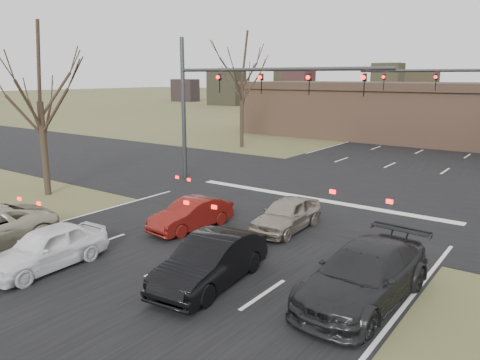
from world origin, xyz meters
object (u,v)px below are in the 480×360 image
Objects in this scene: building at (468,114)px; car_charcoal_sedan at (364,275)px; mast_arm_near at (229,92)px; car_red_ahead at (191,214)px; car_white_sedan at (47,248)px; car_silver_ahead at (287,214)px; car_black_hatch at (211,261)px.

car_charcoal_sedan is (3.84, -33.72, -1.91)m from building.
mast_arm_near is 3.35× the size of car_red_ahead.
car_charcoal_sedan is at bearing -83.50° from building.
car_white_sedan is 1.04× the size of car_silver_ahead.
car_silver_ahead is at bearing 39.16° from car_red_ahead.
car_charcoal_sedan reaches higher than car_white_sedan.
car_black_hatch is 0.83× the size of car_charcoal_sedan.
car_charcoal_sedan reaches higher than car_red_ahead.
car_white_sedan reaches higher than car_silver_ahead.
mast_arm_near is 9.15m from car_silver_ahead.
car_black_hatch is at bearing -55.31° from mast_arm_near.
car_black_hatch is (-0.11, -35.29, -1.95)m from building.
mast_arm_near is (-7.23, -25.00, 2.41)m from building.
building is 35.34m from car_black_hatch.
mast_arm_near is at bearing 118.46° from car_black_hatch.
car_charcoal_sedan is (11.07, -8.72, -4.32)m from mast_arm_near.
building reaches higher than car_white_sedan.
car_charcoal_sedan is 6.10m from car_silver_ahead.
building is 3.50× the size of mast_arm_near.
car_red_ahead is (-3.81, 3.43, -0.12)m from car_black_hatch.
car_black_hatch reaches higher than car_silver_ahead.
car_white_sedan is 0.76× the size of car_charcoal_sedan.
car_charcoal_sedan is at bearing -38.22° from mast_arm_near.
car_charcoal_sedan reaches higher than car_silver_ahead.
car_white_sedan is at bearing -97.62° from building.
car_white_sedan reaches higher than car_red_ahead.
car_silver_ahead is at bearing -91.57° from building.
building is 37.74m from car_white_sedan.
car_white_sedan is at bearing -95.67° from car_red_ahead.
car_silver_ahead is at bearing 58.54° from car_white_sedan.
car_white_sedan is at bearing -163.28° from car_black_hatch.
car_silver_ahead is (-0.82, -29.78, -2.03)m from building.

